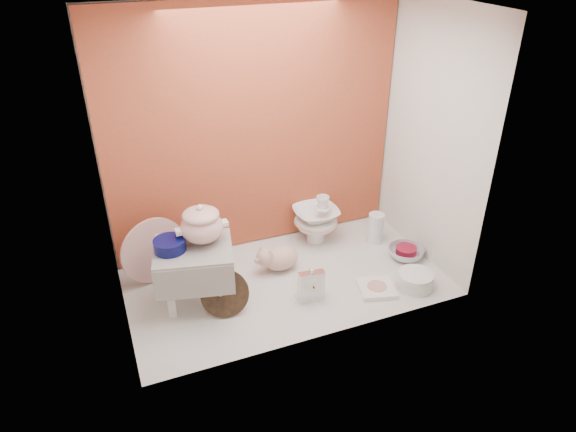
{
  "coord_description": "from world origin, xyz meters",
  "views": [
    {
      "loc": [
        -0.91,
        -2.3,
        1.83
      ],
      "look_at": [
        0.02,
        0.02,
        0.42
      ],
      "focal_mm": 32.69,
      "sensor_mm": 36.0,
      "label": 1
    }
  ],
  "objects_px": {
    "soup_tureen": "(202,223)",
    "gold_rim_teacup": "(309,285)",
    "mantel_clock": "(311,285)",
    "dinner_plate_stack": "(415,280)",
    "floral_platter": "(154,250)",
    "plush_pig": "(281,258)",
    "crystal_bowl": "(406,253)",
    "blue_white_vase": "(177,252)",
    "porcelain_tower": "(316,219)",
    "step_stool": "(196,275)"
  },
  "relations": [
    {
      "from": "floral_platter",
      "to": "porcelain_tower",
      "type": "xyz_separation_m",
      "value": [
        1.03,
        0.04,
        -0.04
      ]
    },
    {
      "from": "mantel_clock",
      "to": "dinner_plate_stack",
      "type": "bearing_deg",
      "value": -4.36
    },
    {
      "from": "mantel_clock",
      "to": "crystal_bowl",
      "type": "height_order",
      "value": "mantel_clock"
    },
    {
      "from": "soup_tureen",
      "to": "gold_rim_teacup",
      "type": "xyz_separation_m",
      "value": [
        0.52,
        -0.22,
        -0.39
      ]
    },
    {
      "from": "porcelain_tower",
      "to": "mantel_clock",
      "type": "bearing_deg",
      "value": -116.63
    },
    {
      "from": "mantel_clock",
      "to": "gold_rim_teacup",
      "type": "relative_size",
      "value": 1.53
    },
    {
      "from": "soup_tureen",
      "to": "floral_platter",
      "type": "height_order",
      "value": "soup_tureen"
    },
    {
      "from": "dinner_plate_stack",
      "to": "crystal_bowl",
      "type": "relative_size",
      "value": 0.99
    },
    {
      "from": "gold_rim_teacup",
      "to": "dinner_plate_stack",
      "type": "distance_m",
      "value": 0.62
    },
    {
      "from": "gold_rim_teacup",
      "to": "porcelain_tower",
      "type": "xyz_separation_m",
      "value": [
        0.27,
        0.51,
        0.1
      ]
    },
    {
      "from": "step_stool",
      "to": "crystal_bowl",
      "type": "bearing_deg",
      "value": 9.79
    },
    {
      "from": "mantel_clock",
      "to": "plush_pig",
      "type": "distance_m",
      "value": 0.34
    },
    {
      "from": "floral_platter",
      "to": "crystal_bowl",
      "type": "xyz_separation_m",
      "value": [
        1.47,
        -0.35,
        -0.16
      ]
    },
    {
      "from": "floral_platter",
      "to": "crystal_bowl",
      "type": "height_order",
      "value": "floral_platter"
    },
    {
      "from": "step_stool",
      "to": "dinner_plate_stack",
      "type": "xyz_separation_m",
      "value": [
        1.18,
        -0.34,
        -0.13
      ]
    },
    {
      "from": "dinner_plate_stack",
      "to": "blue_white_vase",
      "type": "bearing_deg",
      "value": 150.4
    },
    {
      "from": "mantel_clock",
      "to": "dinner_plate_stack",
      "type": "xyz_separation_m",
      "value": [
        0.6,
        -0.11,
        -0.06
      ]
    },
    {
      "from": "mantel_clock",
      "to": "dinner_plate_stack",
      "type": "height_order",
      "value": "mantel_clock"
    },
    {
      "from": "mantel_clock",
      "to": "crystal_bowl",
      "type": "relative_size",
      "value": 0.94
    },
    {
      "from": "mantel_clock",
      "to": "gold_rim_teacup",
      "type": "distance_m",
      "value": 0.06
    },
    {
      "from": "floral_platter",
      "to": "dinner_plate_stack",
      "type": "height_order",
      "value": "floral_platter"
    },
    {
      "from": "dinner_plate_stack",
      "to": "crystal_bowl",
      "type": "bearing_deg",
      "value": 67.23
    },
    {
      "from": "plush_pig",
      "to": "dinner_plate_stack",
      "type": "distance_m",
      "value": 0.79
    },
    {
      "from": "blue_white_vase",
      "to": "crystal_bowl",
      "type": "height_order",
      "value": "blue_white_vase"
    },
    {
      "from": "floral_platter",
      "to": "plush_pig",
      "type": "height_order",
      "value": "floral_platter"
    },
    {
      "from": "floral_platter",
      "to": "crystal_bowl",
      "type": "bearing_deg",
      "value": -13.52
    },
    {
      "from": "soup_tureen",
      "to": "floral_platter",
      "type": "xyz_separation_m",
      "value": [
        -0.24,
        0.25,
        -0.26
      ]
    },
    {
      "from": "blue_white_vase",
      "to": "gold_rim_teacup",
      "type": "height_order",
      "value": "blue_white_vase"
    },
    {
      "from": "gold_rim_teacup",
      "to": "porcelain_tower",
      "type": "bearing_deg",
      "value": 61.89
    },
    {
      "from": "gold_rim_teacup",
      "to": "crystal_bowl",
      "type": "distance_m",
      "value": 0.72
    },
    {
      "from": "mantel_clock",
      "to": "plush_pig",
      "type": "bearing_deg",
      "value": 103.98
    },
    {
      "from": "soup_tureen",
      "to": "gold_rim_teacup",
      "type": "bearing_deg",
      "value": -22.73
    },
    {
      "from": "plush_pig",
      "to": "dinner_plate_stack",
      "type": "height_order",
      "value": "plush_pig"
    },
    {
      "from": "floral_platter",
      "to": "mantel_clock",
      "type": "distance_m",
      "value": 0.92
    },
    {
      "from": "mantel_clock",
      "to": "porcelain_tower",
      "type": "bearing_deg",
      "value": 69.2
    },
    {
      "from": "floral_platter",
      "to": "blue_white_vase",
      "type": "distance_m",
      "value": 0.17
    },
    {
      "from": "floral_platter",
      "to": "plush_pig",
      "type": "bearing_deg",
      "value": -14.22
    },
    {
      "from": "dinner_plate_stack",
      "to": "porcelain_tower",
      "type": "xyz_separation_m",
      "value": [
        -0.32,
        0.66,
        0.12
      ]
    },
    {
      "from": "floral_platter",
      "to": "gold_rim_teacup",
      "type": "height_order",
      "value": "floral_platter"
    },
    {
      "from": "soup_tureen",
      "to": "mantel_clock",
      "type": "xyz_separation_m",
      "value": [
        0.52,
        -0.27,
        -0.36
      ]
    },
    {
      "from": "plush_pig",
      "to": "gold_rim_teacup",
      "type": "relative_size",
      "value": 2.03
    },
    {
      "from": "soup_tureen",
      "to": "gold_rim_teacup",
      "type": "relative_size",
      "value": 1.98
    },
    {
      "from": "step_stool",
      "to": "crystal_bowl",
      "type": "relative_size",
      "value": 1.84
    },
    {
      "from": "mantel_clock",
      "to": "porcelain_tower",
      "type": "height_order",
      "value": "porcelain_tower"
    },
    {
      "from": "mantel_clock",
      "to": "crystal_bowl",
      "type": "bearing_deg",
      "value": 18.69
    },
    {
      "from": "blue_white_vase",
      "to": "gold_rim_teacup",
      "type": "relative_size",
      "value": 1.72
    },
    {
      "from": "plush_pig",
      "to": "crystal_bowl",
      "type": "distance_m",
      "value": 0.79
    },
    {
      "from": "step_stool",
      "to": "dinner_plate_stack",
      "type": "distance_m",
      "value": 1.24
    },
    {
      "from": "step_stool",
      "to": "dinner_plate_stack",
      "type": "relative_size",
      "value": 1.86
    },
    {
      "from": "mantel_clock",
      "to": "plush_pig",
      "type": "xyz_separation_m",
      "value": [
        -0.05,
        0.34,
        -0.02
      ]
    }
  ]
}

